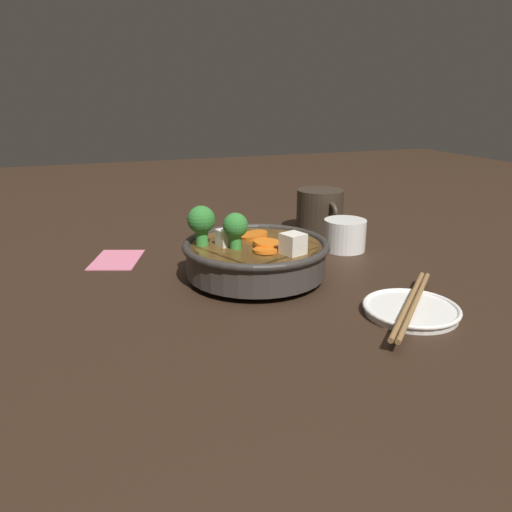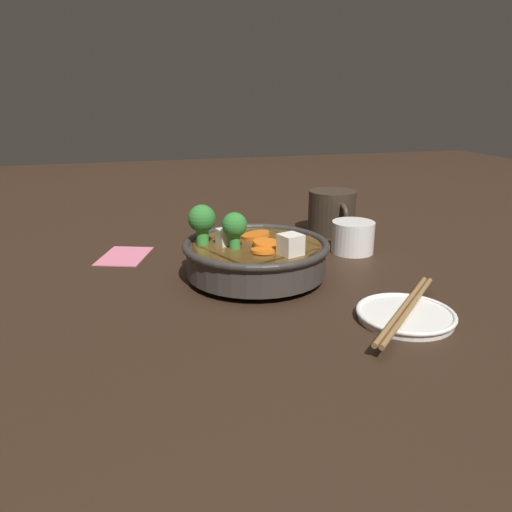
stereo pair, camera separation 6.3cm
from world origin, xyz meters
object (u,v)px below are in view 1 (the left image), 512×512
side_saucer (411,310)px  dark_mug (320,211)px  stirfry_bowl (255,254)px  tea_cup (345,235)px  chopsticks_pair (412,303)px

side_saucer → dark_mug: (-0.41, 0.08, 0.04)m
stirfry_bowl → dark_mug: 0.31m
stirfry_bowl → tea_cup: bearing=111.8°
side_saucer → tea_cup: size_ratio=1.64×
side_saucer → chopsticks_pair: bearing=180.0°
dark_mug → chopsticks_pair: (0.41, -0.08, -0.03)m
side_saucer → dark_mug: size_ratio=1.05×
side_saucer → tea_cup: (-0.28, 0.06, 0.02)m
side_saucer → dark_mug: bearing=169.2°
side_saucer → tea_cup: 0.29m
tea_cup → stirfry_bowl: bearing=-68.2°
tea_cup → chopsticks_pair: bearing=-12.5°
side_saucer → chopsticks_pair: (-0.00, 0.00, 0.01)m
chopsticks_pair → stirfry_bowl: bearing=-143.5°
side_saucer → tea_cup: tea_cup is taller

